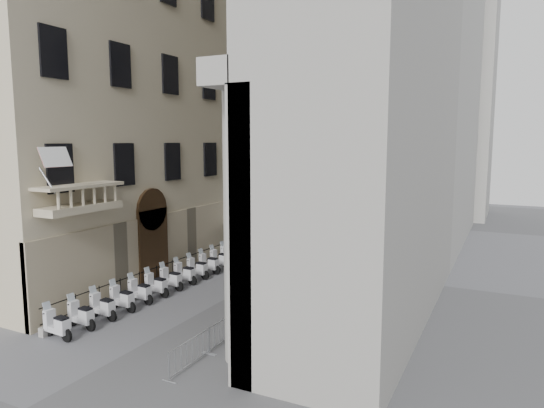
{
  "coord_description": "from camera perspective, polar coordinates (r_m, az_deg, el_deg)",
  "views": [
    {
      "loc": [
        13.02,
        -9.14,
        8.21
      ],
      "look_at": [
        0.44,
        16.38,
        4.5
      ],
      "focal_mm": 32.0,
      "sensor_mm": 36.0,
      "label": 1
    }
  ],
  "objects": [
    {
      "name": "scooter_10",
      "position": [
        31.87,
        -6.15,
        -7.54
      ],
      "size": [
        1.44,
        0.67,
        1.5
      ],
      "primitive_type": null,
      "rotation": [
        0.0,
        0.0,
        1.49
      ],
      "color": "silver",
      "rests_on": "ground"
    },
    {
      "name": "iron_fence",
      "position": [
        33.23,
        -6.16,
        -6.92
      ],
      "size": [
        0.3,
        28.0,
        1.4
      ],
      "primitive_type": null,
      "color": "black",
      "rests_on": "ground"
    },
    {
      "name": "barrier_4",
      "position": [
        27.01,
        3.08,
        -10.27
      ],
      "size": [
        0.6,
        2.4,
        1.1
      ],
      "primitive_type": null,
      "color": "#A5A8AD",
      "rests_on": "ground"
    },
    {
      "name": "barrier_3",
      "position": [
        24.85,
        0.76,
        -11.86
      ],
      "size": [
        0.6,
        2.4,
        1.1
      ],
      "primitive_type": null,
      "color": "#A5A8AD",
      "rests_on": "ground"
    },
    {
      "name": "barrier_2",
      "position": [
        22.76,
        -2.03,
        -13.72
      ],
      "size": [
        0.6,
        2.4,
        1.1
      ],
      "primitive_type": null,
      "color": "#A5A8AD",
      "rests_on": "ground"
    },
    {
      "name": "barrier_9",
      "position": [
        38.45,
        10.46,
        -5.03
      ],
      "size": [
        0.6,
        2.4,
        1.1
      ],
      "primitive_type": null,
      "color": "#A5A8AD",
      "rests_on": "ground"
    },
    {
      "name": "security_tent",
      "position": [
        35.33,
        -2.02,
        -1.11
      ],
      "size": [
        4.37,
        4.37,
        3.55
      ],
      "color": "silver",
      "rests_on": "ground"
    },
    {
      "name": "scooter_0",
      "position": [
        22.82,
        -23.87,
        -14.32
      ],
      "size": [
        1.44,
        0.67,
        1.5
      ],
      "primitive_type": null,
      "rotation": [
        0.0,
        0.0,
        1.49
      ],
      "color": "silver",
      "rests_on": "ground"
    },
    {
      "name": "flag",
      "position": [
        23.6,
        -23.13,
        -13.54
      ],
      "size": [
        1.0,
        1.4,
        8.2
      ],
      "primitive_type": null,
      "color": "#9E0C11",
      "rests_on": "ground"
    },
    {
      "name": "scooter_9",
      "position": [
        30.85,
        -7.41,
        -8.07
      ],
      "size": [
        1.44,
        0.67,
        1.5
      ],
      "primitive_type": null,
      "rotation": [
        0.0,
        0.0,
        1.49
      ],
      "color": "silver",
      "rests_on": "ground"
    },
    {
      "name": "scooter_1",
      "position": [
        23.58,
        -21.46,
        -13.48
      ],
      "size": [
        1.44,
        0.67,
        1.5
      ],
      "primitive_type": null,
      "rotation": [
        0.0,
        0.0,
        1.49
      ],
      "color": "silver",
      "rests_on": "ground"
    },
    {
      "name": "scooter_5",
      "position": [
        26.99,
        -13.43,
        -10.49
      ],
      "size": [
        1.44,
        0.67,
        1.5
      ],
      "primitive_type": null,
      "rotation": [
        0.0,
        0.0,
        1.49
      ],
      "color": "silver",
      "rests_on": "ground"
    },
    {
      "name": "street_lamp",
      "position": [
        37.24,
        -0.87,
        2.43
      ],
      "size": [
        2.62,
        1.01,
        8.32
      ],
      "rotation": [
        0.0,
        0.0,
        -0.32
      ],
      "color": "gray",
      "rests_on": "ground"
    },
    {
      "name": "pedestrian_a",
      "position": [
        35.98,
        2.29,
        -4.16
      ],
      "size": [
        0.77,
        0.56,
        1.97
      ],
      "primitive_type": "imported",
      "rotation": [
        0.0,
        0.0,
        3.02
      ],
      "color": "#0D1737",
      "rests_on": "ground"
    },
    {
      "name": "barrier_1",
      "position": [
        20.76,
        -5.43,
        -15.91
      ],
      "size": [
        0.6,
        2.4,
        1.1
      ],
      "primitive_type": null,
      "color": "#A5A8AD",
      "rests_on": "ground"
    },
    {
      "name": "scooter_4",
      "position": [
        26.09,
        -15.23,
        -11.18
      ],
      "size": [
        1.44,
        0.67,
        1.5
      ],
      "primitive_type": null,
      "rotation": [
        0.0,
        0.0,
        1.49
      ],
      "color": "silver",
      "rests_on": "ground"
    },
    {
      "name": "scooter_7",
      "position": [
        28.88,
        -10.21,
        -9.21
      ],
      "size": [
        1.44,
        0.67,
        1.5
      ],
      "primitive_type": null,
      "rotation": [
        0.0,
        0.0,
        1.49
      ],
      "color": "silver",
      "rests_on": "ground"
    },
    {
      "name": "scooter_11",
      "position": [
        32.9,
        -4.97,
        -7.05
      ],
      "size": [
        1.44,
        0.67,
        1.5
      ],
      "primitive_type": null,
      "rotation": [
        0.0,
        0.0,
        1.49
      ],
      "color": "silver",
      "rests_on": "ground"
    },
    {
      "name": "scooter_12",
      "position": [
        33.95,
        -3.86,
        -6.58
      ],
      "size": [
        1.44,
        0.67,
        1.5
      ],
      "primitive_type": null,
      "rotation": [
        0.0,
        0.0,
        1.49
      ],
      "color": "silver",
      "rests_on": "ground"
    },
    {
      "name": "barrier_7",
      "position": [
        33.78,
        8.13,
        -6.71
      ],
      "size": [
        0.6,
        2.4,
        1.1
      ],
      "primitive_type": null,
      "color": "#A5A8AD",
      "rests_on": "ground"
    },
    {
      "name": "scooter_2",
      "position": [
        24.38,
        -19.23,
        -12.68
      ],
      "size": [
        1.44,
        0.67,
        1.5
      ],
      "primitive_type": null,
      "rotation": [
        0.0,
        0.0,
        1.49
      ],
      "color": "silver",
      "rests_on": "ground"
    },
    {
      "name": "barrier_6",
      "position": [
        31.49,
        6.7,
        -7.74
      ],
      "size": [
        0.6,
        2.4,
        1.1
      ],
      "primitive_type": null,
      "color": "#A5A8AD",
      "rests_on": "ground"
    },
    {
      "name": "info_kiosk",
      "position": [
        33.78,
        -3.76,
        -5.23
      ],
      "size": [
        0.34,
        0.78,
        1.61
      ],
      "rotation": [
        0.0,
        0.0,
        -0.14
      ],
      "color": "black",
      "rests_on": "ground"
    },
    {
      "name": "far_building",
      "position": [
        59.0,
        13.72,
        13.83
      ],
      "size": [
        22.0,
        10.0,
        30.0
      ],
      "primitive_type": "cube",
      "color": "#A2A199",
      "rests_on": "ground"
    },
    {
      "name": "barrier_5",
      "position": [
        29.23,
        5.03,
        -8.91
      ],
      "size": [
        0.6,
        2.4,
        1.1
      ],
      "primitive_type": null,
      "color": "#A5A8AD",
      "rests_on": "ground"
    },
    {
      "name": "scooter_8",
      "position": [
        29.85,
        -8.76,
        -8.62
      ],
      "size": [
        1.44,
        0.67,
        1.5
      ],
      "primitive_type": null,
      "rotation": [
        0.0,
        0.0,
        1.49
      ],
      "color": "silver",
      "rests_on": "ground"
    },
    {
      "name": "barrier_0",
      "position": [
        18.87,
        -9.62,
        -18.47
      ],
      "size": [
        0.6,
        2.4,
        1.1
      ],
      "primitive_type": null,
      "color": "#A5A8AD",
      "rests_on": "ground"
    },
    {
      "name": "scooter_6",
      "position": [
        27.92,
        -11.76,
        -9.83
      ],
      "size": [
        1.44,
        0.67,
        1.5
      ],
      "primitive_type": null,
      "rotation": [
        0.0,
        0.0,
        1.49
      ],
      "color": "silver",
      "rests_on": "ground"
    },
    {
      "name": "barrier_8",
      "position": [
        36.1,
        9.37,
        -5.82
      ],
      "size": [
        0.6,
        2.4,
        1.1
      ],
      "primitive_type": null,
      "color": "#A5A8AD",
      "rests_on": "ground"
    },
    {
      "name": "scooter_3",
      "position": [
        25.22,
        -17.15,
        -11.91
      ],
      "size": [
        1.44,
        0.67,
        1.5
      ],
      "primitive_type": null,
      "rotation": [
        0.0,
        0.0,
        1.49
      ],
      "color": "silver",
      "rests_on": "ground"
    },
    {
      "name": "blue_awning",
      "position": [
        37.16,
        11.82,
        -5.49
      ],
      "size": [
        1.6,
        3.0,
        3.0
      ],
      "primitive_type": null,
      "color": "navy",
      "rests_on": "ground"
    },
    {
      "name": "left_building",
      "position": [
        38.32,
        -7.43,
        20.63
      ],
      "size": [
        5.0,
        36.0,
        34.0
      ],
      "primitive_type": "cube",
      "color": "beige",
      "rests_on": "ground"
    },
    {
      "name": "pedestrian_c",
      "position": [
        44.92,
        8.95,
        -1.9
      ],
      "size": [
        1.08,
        0.81,
        2.0
      ],
      "primitive_type": "imported",
      "rotation": [
        0.0,
        0.0,
        3.33
      ],
      "color": "black",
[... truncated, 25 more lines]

